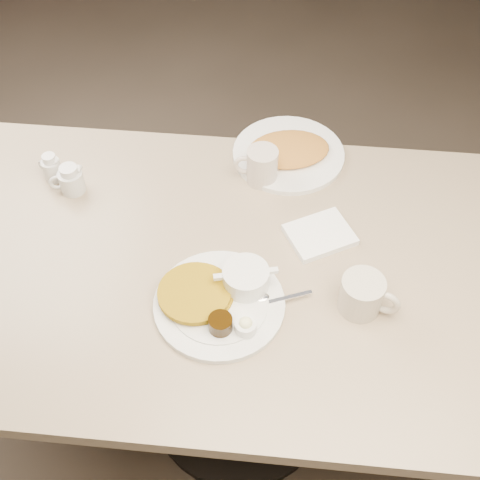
# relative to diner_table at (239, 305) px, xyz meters

# --- Properties ---
(room) EXTENTS (7.04, 8.04, 2.84)m
(room) POSITION_rel_diner_table_xyz_m (0.00, 0.00, 0.82)
(room) COLOR #4C3F33
(room) RESTS_ON ground
(diner_table) EXTENTS (1.50, 0.90, 0.75)m
(diner_table) POSITION_rel_diner_table_xyz_m (0.00, 0.00, 0.00)
(diner_table) COLOR tan
(diner_table) RESTS_ON ground
(main_plate) EXTENTS (0.39, 0.36, 0.07)m
(main_plate) POSITION_rel_diner_table_xyz_m (-0.03, -0.11, 0.19)
(main_plate) COLOR white
(main_plate) RESTS_ON diner_table
(coffee_mug_near) EXTENTS (0.15, 0.12, 0.09)m
(coffee_mug_near) POSITION_rel_diner_table_xyz_m (0.28, -0.09, 0.22)
(coffee_mug_near) COLOR beige
(coffee_mug_near) RESTS_ON diner_table
(napkin) EXTENTS (0.19, 0.18, 0.02)m
(napkin) POSITION_rel_diner_table_xyz_m (0.19, 0.11, 0.18)
(napkin) COLOR white
(napkin) RESTS_ON diner_table
(coffee_mug_far) EXTENTS (0.12, 0.08, 0.10)m
(coffee_mug_far) POSITION_rel_diner_table_xyz_m (0.03, 0.29, 0.22)
(coffee_mug_far) COLOR beige
(coffee_mug_far) RESTS_ON diner_table
(creamer_left) EXTENTS (0.09, 0.07, 0.08)m
(creamer_left) POSITION_rel_diner_table_xyz_m (-0.46, 0.21, 0.21)
(creamer_left) COLOR silver
(creamer_left) RESTS_ON diner_table
(creamer_right) EXTENTS (0.07, 0.06, 0.08)m
(creamer_right) POSITION_rel_diner_table_xyz_m (-0.52, 0.24, 0.21)
(creamer_right) COLOR silver
(creamer_right) RESTS_ON diner_table
(hash_plate) EXTENTS (0.37, 0.37, 0.04)m
(hash_plate) POSITION_rel_diner_table_xyz_m (0.10, 0.39, 0.18)
(hash_plate) COLOR white
(hash_plate) RESTS_ON diner_table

